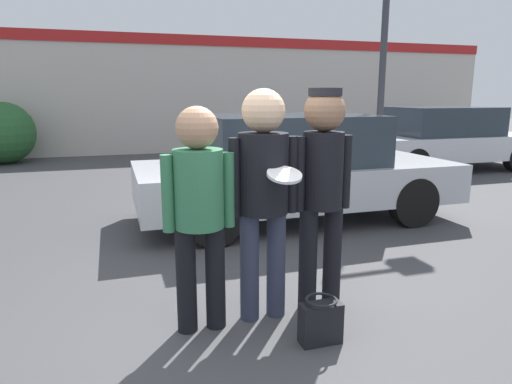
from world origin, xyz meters
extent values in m
plane|color=#3F3F42|center=(0.00, 0.00, 0.00)|extent=(56.00, 56.00, 0.00)
cube|color=beige|center=(0.00, 11.10, 1.74)|extent=(24.00, 0.18, 3.48)
cube|color=#B21E1E|center=(0.00, 10.99, 3.33)|extent=(24.00, 0.04, 0.30)
cylinder|color=black|center=(-0.39, 0.14, 0.40)|extent=(0.15, 0.15, 0.80)
cylinder|color=black|center=(-0.17, 0.14, 0.40)|extent=(0.15, 0.15, 0.80)
cylinder|color=#33724C|center=(-0.28, 0.14, 1.09)|extent=(0.36, 0.36, 0.57)
cylinder|color=#33724C|center=(-0.50, 0.14, 1.07)|extent=(0.09, 0.09, 0.55)
cylinder|color=#33724C|center=(-0.06, 0.14, 1.07)|extent=(0.09, 0.09, 0.55)
sphere|color=tan|center=(-0.28, 0.14, 1.53)|extent=(0.30, 0.30, 0.30)
cylinder|color=#2D3347|center=(0.11, 0.19, 0.43)|extent=(0.15, 0.15, 0.86)
cylinder|color=#2D3347|center=(0.33, 0.19, 0.43)|extent=(0.15, 0.15, 0.86)
cylinder|color=black|center=(0.22, 0.19, 1.17)|extent=(0.38, 0.38, 0.61)
cylinder|color=black|center=(0.00, 0.19, 1.15)|extent=(0.09, 0.09, 0.59)
cylinder|color=black|center=(0.45, 0.19, 1.15)|extent=(0.09, 0.09, 0.59)
sphere|color=#DBB28E|center=(0.22, 0.19, 1.64)|extent=(0.32, 0.32, 0.32)
cylinder|color=white|center=(0.29, -0.08, 1.20)|extent=(0.25, 0.25, 0.10)
cylinder|color=black|center=(0.62, 0.20, 0.43)|extent=(0.15, 0.15, 0.86)
cylinder|color=black|center=(0.84, 0.20, 0.43)|extent=(0.15, 0.15, 0.86)
cylinder|color=black|center=(0.73, 0.20, 1.16)|extent=(0.32, 0.32, 0.61)
cylinder|color=black|center=(0.53, 0.20, 1.14)|extent=(0.09, 0.09, 0.59)
cylinder|color=black|center=(0.93, 0.20, 1.14)|extent=(0.09, 0.09, 0.59)
sphere|color=#8C664C|center=(0.73, 0.20, 1.63)|extent=(0.32, 0.32, 0.32)
cylinder|color=black|center=(0.73, 0.20, 1.77)|extent=(0.26, 0.26, 0.06)
cube|color=#B7BABF|center=(1.60, 2.84, 0.55)|extent=(4.43, 1.85, 0.53)
cube|color=#28333D|center=(1.51, 2.84, 1.15)|extent=(2.30, 1.59, 0.67)
cylinder|color=black|center=(2.97, 3.67, 0.34)|extent=(0.67, 0.22, 0.67)
cylinder|color=black|center=(2.97, 2.02, 0.34)|extent=(0.67, 0.22, 0.67)
cylinder|color=black|center=(0.23, 3.67, 0.34)|extent=(0.67, 0.22, 0.67)
cylinder|color=black|center=(0.23, 2.02, 0.34)|extent=(0.67, 0.22, 0.67)
cube|color=silver|center=(6.67, 5.93, 0.55)|extent=(4.50, 1.84, 0.55)
cube|color=#28333D|center=(6.58, 5.93, 1.14)|extent=(2.34, 1.58, 0.65)
cylinder|color=black|center=(8.06, 6.75, 0.32)|extent=(0.64, 0.22, 0.64)
cylinder|color=black|center=(5.27, 6.75, 0.32)|extent=(0.64, 0.22, 0.64)
cylinder|color=black|center=(5.27, 5.11, 0.32)|extent=(0.64, 0.22, 0.64)
cylinder|color=#38383D|center=(3.81, 4.25, 2.50)|extent=(0.12, 0.12, 5.01)
sphere|color=#285B2D|center=(-3.49, 10.12, 0.79)|extent=(1.58, 1.58, 1.58)
cube|color=black|center=(0.49, -0.32, 0.15)|extent=(0.30, 0.14, 0.30)
torus|color=black|center=(0.49, -0.32, 0.33)|extent=(0.23, 0.23, 0.02)
camera|label=1|loc=(-0.85, -3.03, 1.75)|focal=32.00mm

